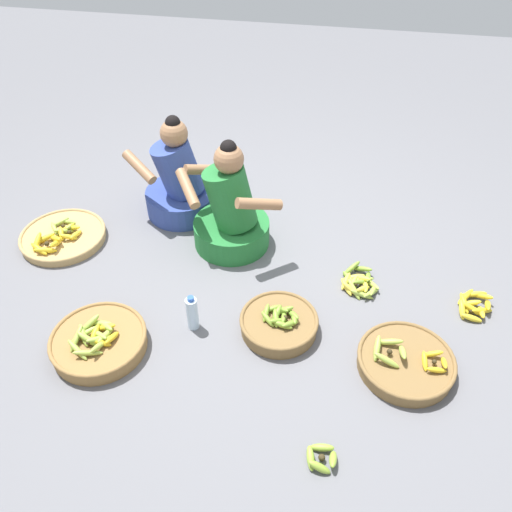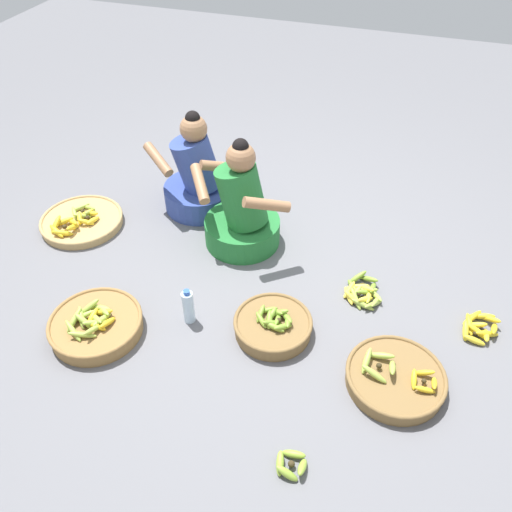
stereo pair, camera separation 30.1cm
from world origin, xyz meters
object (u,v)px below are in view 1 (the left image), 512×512
at_px(banana_basket_front_right, 406,362).
at_px(banana_basket_back_center, 279,323).
at_px(loose_bananas_near_bicycle, 359,283).
at_px(banana_basket_mid_left, 99,341).
at_px(loose_bananas_near_vendor, 474,305).
at_px(vendor_woman_behind, 180,184).
at_px(vendor_woman_front, 231,213).
at_px(loose_bananas_back_right, 321,458).
at_px(banana_basket_front_left, 63,236).
at_px(water_bottle, 192,313).

height_order(banana_basket_front_right, banana_basket_back_center, same).
height_order(banana_basket_front_right, loose_bananas_near_bicycle, banana_basket_front_right).
xyz_separation_m(banana_basket_mid_left, loose_bananas_near_bicycle, (1.42, 0.77, -0.03)).
relative_size(banana_basket_back_center, loose_bananas_near_bicycle, 1.41).
bearing_deg(banana_basket_back_center, loose_bananas_near_vendor, 18.61).
bearing_deg(loose_bananas_near_vendor, banana_basket_front_right, -129.00).
xyz_separation_m(vendor_woman_behind, banana_basket_back_center, (0.89, -1.02, -0.19)).
relative_size(vendor_woman_front, loose_bananas_back_right, 5.14).
relative_size(vendor_woman_front, banana_basket_front_left, 1.35).
bearing_deg(banana_basket_mid_left, banana_basket_front_left, 126.97).
bearing_deg(vendor_woman_front, banana_basket_front_right, -36.71).
distance_m(banana_basket_mid_left, banana_basket_front_left, 1.06).
relative_size(banana_basket_mid_left, water_bottle, 2.20).
height_order(banana_basket_front_right, banana_basket_front_left, banana_basket_front_right).
bearing_deg(vendor_woman_behind, banana_basket_back_center, -48.83).
distance_m(banana_basket_back_center, loose_bananas_near_bicycle, 0.64).
bearing_deg(banana_basket_front_right, loose_bananas_back_right, -122.78).
bearing_deg(banana_basket_mid_left, vendor_woman_front, 62.91).
bearing_deg(water_bottle, loose_bananas_back_right, -40.41).
relative_size(banana_basket_front_left, loose_bananas_back_right, 3.80).
bearing_deg(banana_basket_front_right, vendor_woman_front, 143.29).
relative_size(vendor_woman_front, loose_bananas_near_bicycle, 2.46).
bearing_deg(water_bottle, banana_basket_back_center, 7.86).
xyz_separation_m(banana_basket_front_right, banana_basket_back_center, (-0.72, 0.14, 0.01)).
relative_size(vendor_woman_front, water_bottle, 3.24).
height_order(vendor_woman_front, water_bottle, vendor_woman_front).
bearing_deg(banana_basket_back_center, vendor_woman_behind, 131.17).
xyz_separation_m(banana_basket_front_right, loose_bananas_back_right, (-0.40, -0.62, -0.02)).
xyz_separation_m(loose_bananas_near_vendor, water_bottle, (-1.64, -0.45, 0.09)).
bearing_deg(vendor_woman_behind, banana_basket_mid_left, -93.71).
bearing_deg(loose_bananas_back_right, loose_bananas_near_vendor, 54.25).
distance_m(vendor_woman_behind, banana_basket_mid_left, 1.35).
xyz_separation_m(banana_basket_front_left, banana_basket_back_center, (1.61, -0.53, 0.02)).
xyz_separation_m(loose_bananas_near_bicycle, water_bottle, (-0.95, -0.52, 0.09)).
relative_size(banana_basket_front_right, banana_basket_front_left, 0.90).
bearing_deg(water_bottle, banana_basket_front_right, -3.43).
xyz_separation_m(loose_bananas_back_right, loose_bananas_near_bicycle, (0.13, 1.22, -0.00)).
height_order(banana_basket_front_right, water_bottle, water_bottle).
bearing_deg(loose_bananas_near_vendor, banana_basket_mid_left, -161.64).
xyz_separation_m(vendor_woman_front, banana_basket_back_center, (0.44, -0.72, -0.20)).
bearing_deg(loose_bananas_near_vendor, vendor_woman_front, 167.95).
xyz_separation_m(vendor_woman_behind, banana_basket_mid_left, (-0.09, -1.34, -0.19)).
bearing_deg(banana_basket_front_left, loose_bananas_near_vendor, -2.98).
xyz_separation_m(banana_basket_front_right, banana_basket_front_left, (-2.33, 0.67, -0.01)).
relative_size(banana_basket_front_right, loose_bananas_back_right, 3.41).
xyz_separation_m(banana_basket_front_left, loose_bananas_near_vendor, (2.76, -0.14, -0.01)).
relative_size(vendor_woman_behind, banana_basket_front_left, 1.31).
xyz_separation_m(vendor_woman_front, banana_basket_mid_left, (-0.53, -1.04, -0.20)).
height_order(vendor_woman_behind, loose_bananas_near_bicycle, vendor_woman_behind).
relative_size(banana_basket_front_left, loose_bananas_near_vendor, 2.19).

